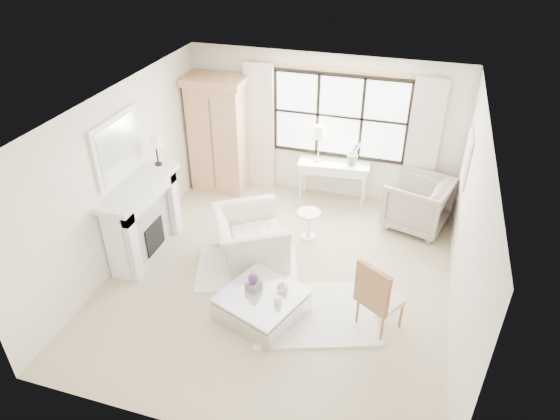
{
  "coord_description": "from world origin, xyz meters",
  "views": [
    {
      "loc": [
        1.73,
        -5.66,
        4.96
      ],
      "look_at": [
        -0.05,
        0.2,
        1.08
      ],
      "focal_mm": 32.0,
      "sensor_mm": 36.0,
      "label": 1
    }
  ],
  "objects_px": {
    "coffee_table": "(262,305)",
    "armoire": "(218,134)",
    "club_armchair": "(249,238)",
    "console_table": "(333,182)"
  },
  "relations": [
    {
      "from": "armoire",
      "to": "club_armchair",
      "type": "distance_m",
      "value": 2.54
    },
    {
      "from": "coffee_table",
      "to": "armoire",
      "type": "bearing_deg",
      "value": 141.73
    },
    {
      "from": "armoire",
      "to": "coffee_table",
      "type": "relative_size",
      "value": 1.74
    },
    {
      "from": "armoire",
      "to": "club_armchair",
      "type": "height_order",
      "value": "armoire"
    },
    {
      "from": "armoire",
      "to": "console_table",
      "type": "xyz_separation_m",
      "value": [
        2.22,
        0.14,
        -0.74
      ]
    },
    {
      "from": "armoire",
      "to": "coffee_table",
      "type": "xyz_separation_m",
      "value": [
        1.93,
        -3.2,
        -0.96
      ]
    },
    {
      "from": "console_table",
      "to": "coffee_table",
      "type": "relative_size",
      "value": 1.04
    },
    {
      "from": "club_armchair",
      "to": "coffee_table",
      "type": "height_order",
      "value": "club_armchair"
    },
    {
      "from": "armoire",
      "to": "club_armchair",
      "type": "relative_size",
      "value": 1.85
    },
    {
      "from": "console_table",
      "to": "coffee_table",
      "type": "bearing_deg",
      "value": -100.71
    }
  ]
}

